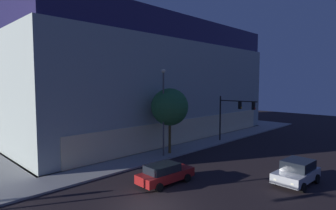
{
  "coord_description": "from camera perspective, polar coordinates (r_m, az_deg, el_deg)",
  "views": [
    {
      "loc": [
        -10.34,
        -11.92,
        7.41
      ],
      "look_at": [
        4.67,
        2.9,
        5.73
      ],
      "focal_mm": 29.13,
      "sensor_mm": 36.0,
      "label": 1
    }
  ],
  "objects": [
    {
      "name": "ground_plane",
      "position": [
        17.43,
        -4.28,
        -20.62
      ],
      "size": [
        120.0,
        120.0,
        0.0
      ],
      "primitive_type": "plane",
      "color": "black"
    },
    {
      "name": "modern_building",
      "position": [
        41.98,
        -7.23,
        4.99
      ],
      "size": [
        37.03,
        23.01,
        15.67
      ],
      "color": "#4C4C51",
      "rests_on": "ground"
    },
    {
      "name": "traffic_light_far_corner",
      "position": [
        34.38,
        13.66,
        -1.09
      ],
      "size": [
        0.66,
        4.88,
        5.66
      ],
      "color": "black",
      "rests_on": "sidewalk_corner"
    },
    {
      "name": "street_lamp_sidewalk",
      "position": [
        26.95,
        -0.96,
        0.59
      ],
      "size": [
        0.44,
        0.44,
        8.7
      ],
      "color": "#4B4B4B",
      "rests_on": "sidewalk_corner"
    },
    {
      "name": "sidewalk_tree",
      "position": [
        28.05,
        0.36,
        -0.43
      ],
      "size": [
        3.86,
        3.86,
        6.76
      ],
      "color": "brown",
      "rests_on": "sidewalk_corner"
    },
    {
      "name": "car_red",
      "position": [
        20.69,
        -0.68,
        -14.11
      ],
      "size": [
        4.54,
        2.12,
        1.52
      ],
      "color": "maroon",
      "rests_on": "ground"
    },
    {
      "name": "car_silver",
      "position": [
        22.78,
        25.32,
        -12.53
      ],
      "size": [
        4.25,
        2.38,
        1.73
      ],
      "color": "#B7BABF",
      "rests_on": "ground"
    }
  ]
}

